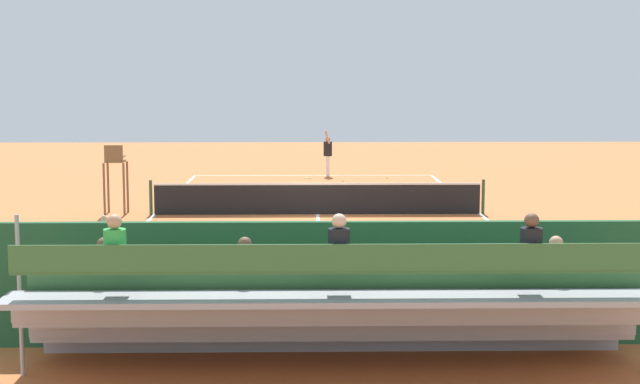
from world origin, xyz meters
TOP-DOWN VIEW (x-y plane):
  - ground_plane at (0.00, 0.00)m, footprint 60.00×60.00m
  - court_line_markings at (0.00, -0.04)m, footprint 10.10×22.20m
  - tennis_net at (0.00, 0.00)m, footprint 10.30×0.10m
  - backdrop_wall at (0.00, 14.00)m, footprint 18.00×0.16m
  - bleacher_stand at (0.03, 15.40)m, footprint 9.06×2.40m
  - umpire_chair at (6.20, -0.18)m, footprint 0.67×0.67m
  - courtside_bench at (-2.04, 13.27)m, footprint 1.80×0.40m
  - equipment_bag at (-0.20, 13.40)m, footprint 0.90×0.36m
  - tennis_player at (-0.60, -10.71)m, footprint 0.40×0.55m
  - tennis_racket at (0.22, -9.92)m, footprint 0.34×0.58m
  - tennis_ball_near at (-3.03, -9.88)m, footprint 0.07×0.07m
  - tennis_ball_far at (-1.16, -8.70)m, footprint 0.07×0.07m
  - line_judge at (3.86, 13.00)m, footprint 0.43×0.55m

SIDE VIEW (x-z plane):
  - ground_plane at x=0.00m, z-range 0.00..0.00m
  - court_line_markings at x=0.00m, z-range 0.00..0.01m
  - tennis_racket at x=0.22m, z-range 0.00..0.03m
  - tennis_ball_near at x=-3.03m, z-range 0.00..0.07m
  - tennis_ball_far at x=-1.16m, z-range 0.00..0.07m
  - equipment_bag at x=-0.20m, z-range 0.00..0.36m
  - tennis_net at x=0.00m, z-range -0.03..1.04m
  - courtside_bench at x=-2.04m, z-range 0.09..1.02m
  - bleacher_stand at x=0.03m, z-range -0.29..2.19m
  - backdrop_wall at x=0.00m, z-range 0.00..2.00m
  - tennis_player at x=-0.60m, z-range 0.05..1.98m
  - line_judge at x=3.86m, z-range 0.05..1.98m
  - umpire_chair at x=6.20m, z-range 0.24..2.38m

